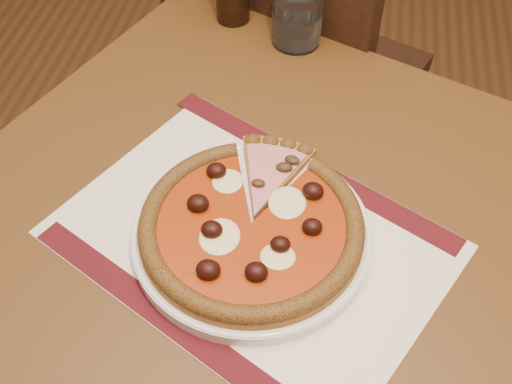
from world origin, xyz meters
The scene contains 7 objects.
table centered at (0.66, -0.84, 0.65)m, with size 1.04×1.04×0.75m.
chair_far centered at (0.63, -0.26, 0.53)m, with size 0.57×0.57×0.93m.
placemat centered at (0.66, -0.87, 0.75)m, with size 0.46×0.33×0.00m, color white.
plate centered at (0.66, -0.87, 0.76)m, with size 0.30×0.30×0.02m, color white.
pizza centered at (0.66, -0.87, 0.78)m, with size 0.28×0.28×0.04m.
ham_slice centered at (0.67, -0.79, 0.78)m, with size 0.10×0.14×0.02m.
water_glass centered at (0.66, -0.45, 0.80)m, with size 0.08×0.08×0.10m, color white.
Camera 1 is at (0.75, -1.34, 1.40)m, focal length 45.00 mm.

